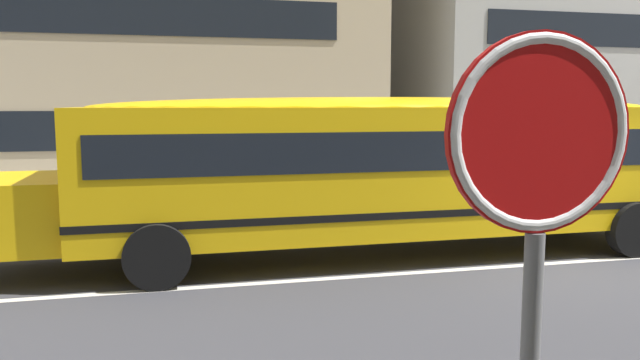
# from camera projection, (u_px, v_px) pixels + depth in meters

# --- Properties ---
(ground_plane) EXTENTS (400.00, 400.00, 0.00)m
(ground_plane) POSITION_uv_depth(u_px,v_px,m) (552.00, 264.00, 10.37)
(ground_plane) COLOR #38383D
(sidewalk_far) EXTENTS (120.00, 3.00, 0.01)m
(sidewalk_far) POSITION_uv_depth(u_px,v_px,m) (389.00, 196.00, 18.01)
(sidewalk_far) COLOR gray
(sidewalk_far) RESTS_ON ground_plane
(lane_centreline) EXTENTS (110.00, 0.16, 0.01)m
(lane_centreline) POSITION_uv_depth(u_px,v_px,m) (552.00, 263.00, 10.37)
(lane_centreline) COLOR silver
(lane_centreline) RESTS_ON ground_plane
(school_bus) EXTENTS (12.43, 2.94, 2.78)m
(school_bus) POSITION_uv_depth(u_px,v_px,m) (380.00, 162.00, 10.80)
(school_bus) COLOR yellow
(school_bus) RESTS_ON ground_plane
(stop_sign_post) EXTENTS (0.70, 0.07, 2.90)m
(stop_sign_post) POSITION_uv_depth(u_px,v_px,m) (536.00, 223.00, 2.17)
(stop_sign_post) COLOR slate
(stop_sign_post) RESTS_ON ground_plane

